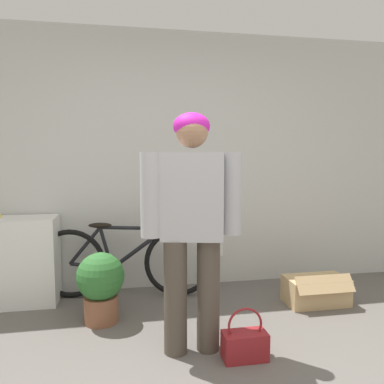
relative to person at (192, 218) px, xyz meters
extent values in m
cube|color=silver|center=(-0.01, 1.36, 0.36)|extent=(8.00, 0.06, 2.60)
cube|color=white|center=(0.54, 1.33, -0.59)|extent=(0.08, 0.01, 0.12)
cube|color=white|center=(-1.52, 1.12, -0.54)|extent=(0.91, 0.38, 0.80)
cylinder|color=#4C4238|center=(-0.12, 0.00, -0.55)|extent=(0.16, 0.16, 0.79)
cylinder|color=#4C4238|center=(0.12, 0.00, -0.55)|extent=(0.16, 0.16, 0.79)
cube|color=#B2B2B7|center=(0.00, 0.00, 0.15)|extent=(0.45, 0.27, 0.60)
cylinder|color=#B2B2B7|center=(-0.28, 0.00, 0.16)|extent=(0.14, 0.14, 0.57)
cylinder|color=#B2B2B7|center=(0.28, 0.00, 0.16)|extent=(0.14, 0.14, 0.57)
sphere|color=#A37556|center=(0.00, 0.00, 0.58)|extent=(0.22, 0.22, 0.22)
ellipsoid|color=#D11EAD|center=(0.00, 0.01, 0.62)|extent=(0.25, 0.23, 0.18)
torus|color=black|center=(-0.97, 1.17, -0.61)|extent=(0.67, 0.14, 0.67)
torus|color=black|center=(0.06, 1.03, -0.61)|extent=(0.67, 0.14, 0.67)
cylinder|color=black|center=(-0.77, 1.14, -0.64)|extent=(0.40, 0.09, 0.08)
cylinder|color=black|center=(-0.82, 1.15, -0.44)|extent=(0.32, 0.08, 0.37)
cylinder|color=black|center=(-0.63, 1.12, -0.46)|extent=(0.14, 0.05, 0.41)
cylinder|color=black|center=(-0.32, 1.08, -0.47)|extent=(0.54, 0.11, 0.42)
cylinder|color=black|center=(-0.37, 1.09, -0.27)|extent=(0.62, 0.12, 0.05)
cylinder|color=black|center=(0.00, 1.04, -0.44)|extent=(0.16, 0.06, 0.35)
cylinder|color=black|center=(-0.04, 1.04, -0.25)|extent=(0.07, 0.04, 0.08)
cylinder|color=black|center=(-0.02, 1.04, -0.22)|extent=(0.09, 0.46, 0.02)
ellipsoid|color=black|center=(-0.68, 1.13, -0.24)|extent=(0.23, 0.11, 0.05)
cube|color=maroon|center=(0.33, -0.18, -0.85)|extent=(0.30, 0.15, 0.19)
torus|color=maroon|center=(0.33, -0.18, -0.71)|extent=(0.24, 0.02, 0.24)
cube|color=tan|center=(1.27, 0.61, -0.82)|extent=(0.56, 0.31, 0.25)
cube|color=tan|center=(1.27, 0.45, -0.71)|extent=(0.53, 0.11, 0.14)
cylinder|color=brown|center=(-0.65, 0.58, -0.84)|extent=(0.28, 0.28, 0.22)
sphere|color=#2D6B2D|center=(-0.65, 0.58, -0.56)|extent=(0.39, 0.39, 0.39)
camera|label=1|loc=(-0.46, -2.46, 0.43)|focal=35.00mm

